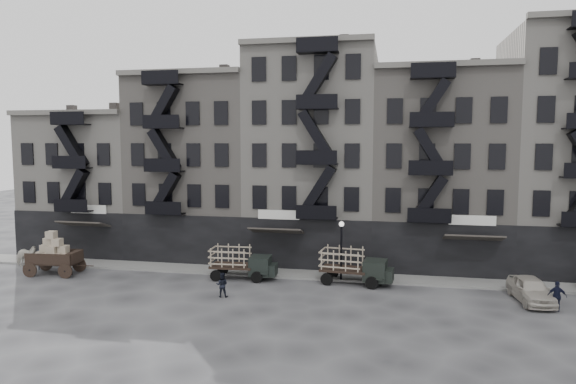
% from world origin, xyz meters
% --- Properties ---
extents(ground, '(140.00, 140.00, 0.00)m').
position_xyz_m(ground, '(0.00, 0.00, 0.00)').
color(ground, '#38383A').
rests_on(ground, ground).
extents(sidewalk, '(55.00, 2.50, 0.15)m').
position_xyz_m(sidewalk, '(0.00, 3.75, 0.07)').
color(sidewalk, slate).
rests_on(sidewalk, ground).
extents(building_west, '(10.00, 11.35, 13.20)m').
position_xyz_m(building_west, '(-20.00, 9.83, 6.00)').
color(building_west, '#A7A39A').
rests_on(building_west, ground).
extents(building_midwest, '(10.00, 11.35, 16.20)m').
position_xyz_m(building_midwest, '(-10.00, 9.83, 7.50)').
color(building_midwest, gray).
rests_on(building_midwest, ground).
extents(building_center, '(10.00, 11.35, 18.20)m').
position_xyz_m(building_center, '(-0.00, 9.82, 8.50)').
color(building_center, '#A7A39A').
rests_on(building_center, ground).
extents(building_mideast, '(10.00, 11.35, 16.20)m').
position_xyz_m(building_mideast, '(10.00, 9.83, 7.50)').
color(building_mideast, gray).
rests_on(building_mideast, ground).
extents(building_east, '(10.00, 11.35, 19.20)m').
position_xyz_m(building_east, '(20.00, 9.82, 9.00)').
color(building_east, '#A7A39A').
rests_on(building_east, ground).
extents(lamp_post, '(0.36, 0.36, 4.28)m').
position_xyz_m(lamp_post, '(3.00, 2.60, 2.78)').
color(lamp_post, black).
rests_on(lamp_post, ground).
extents(horse, '(2.15, 1.02, 1.80)m').
position_xyz_m(horse, '(-21.58, 1.79, 0.90)').
color(horse, beige).
rests_on(horse, ground).
extents(wagon, '(3.95, 2.34, 3.22)m').
position_xyz_m(wagon, '(-18.11, 0.35, 1.84)').
color(wagon, black).
rests_on(wagon, ground).
extents(stake_truck_west, '(4.79, 2.15, 2.36)m').
position_xyz_m(stake_truck_west, '(-4.08, 1.89, 1.35)').
color(stake_truck_west, black).
rests_on(stake_truck_west, ground).
extents(stake_truck_east, '(5.10, 2.50, 2.47)m').
position_xyz_m(stake_truck_east, '(3.94, 2.21, 1.41)').
color(stake_truck_east, black).
rests_on(stake_truck_east, ground).
extents(car_east, '(2.33, 4.75, 1.56)m').
position_xyz_m(car_east, '(14.89, 0.33, 0.78)').
color(car_east, '#B1A99E').
rests_on(car_east, ground).
extents(pedestrian_west, '(0.84, 0.81, 1.94)m').
position_xyz_m(pedestrian_west, '(-20.00, 1.49, 0.97)').
color(pedestrian_west, black).
rests_on(pedestrian_west, ground).
extents(pedestrian_mid, '(0.82, 0.68, 1.56)m').
position_xyz_m(pedestrian_mid, '(-4.06, -2.46, 0.78)').
color(pedestrian_mid, black).
rests_on(pedestrian_mid, ground).
extents(policeman, '(1.08, 0.57, 1.76)m').
position_xyz_m(policeman, '(15.93, -1.21, 0.88)').
color(policeman, black).
rests_on(policeman, ground).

